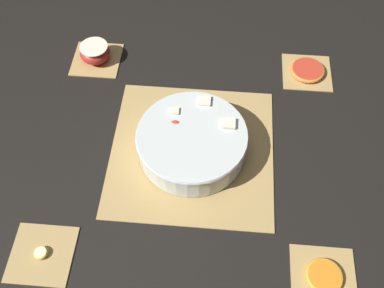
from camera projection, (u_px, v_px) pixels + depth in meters
name	position (u px, v px, depth m)	size (l,w,h in m)	color
ground_plane	(192.00, 152.00, 1.15)	(6.00, 6.00, 0.00)	black
bamboo_mat_center	(192.00, 151.00, 1.15)	(0.41, 0.42, 0.01)	tan
coaster_mat_near_left	(42.00, 254.00, 1.00)	(0.14, 0.14, 0.01)	tan
coaster_mat_near_right	(323.00, 277.00, 0.97)	(0.14, 0.14, 0.01)	tan
coaster_mat_far_left	(97.00, 59.00, 1.34)	(0.14, 0.14, 0.01)	tan
coaster_mat_far_right	(307.00, 72.00, 1.31)	(0.14, 0.14, 0.01)	tan
fruit_salad_bowl	(192.00, 141.00, 1.12)	(0.28, 0.28, 0.08)	silver
apple_half	(95.00, 52.00, 1.31)	(0.09, 0.09, 0.05)	#B72D23
orange_slice_whole	(324.00, 276.00, 0.96)	(0.08, 0.08, 0.01)	orange
banana_coin_single	(41.00, 253.00, 0.99)	(0.03, 0.03, 0.01)	#F4EABC
grapefruit_slice	(307.00, 70.00, 1.30)	(0.10, 0.10, 0.01)	red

